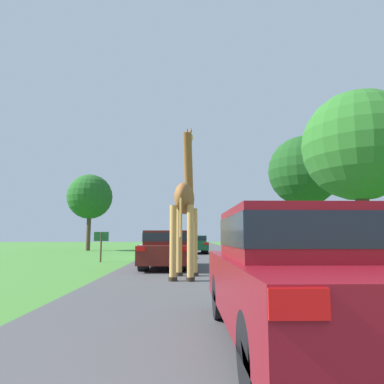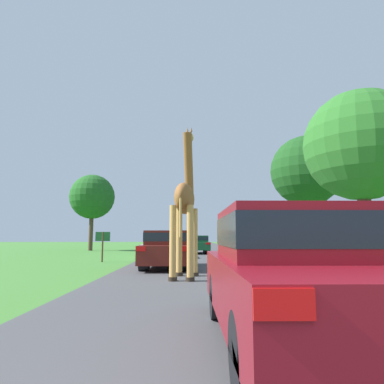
# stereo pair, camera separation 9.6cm
# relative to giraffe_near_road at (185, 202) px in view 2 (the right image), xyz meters

# --- Properties ---
(road) EXTENTS (7.47, 120.00, 0.00)m
(road) POSITION_rel_giraffe_near_road_xyz_m (1.24, 20.01, -2.23)
(road) COLOR #424244
(road) RESTS_ON ground
(giraffe_near_road) EXTENTS (0.87, 2.60, 4.93)m
(giraffe_near_road) POSITION_rel_giraffe_near_road_xyz_m (0.00, 0.00, 0.00)
(giraffe_near_road) COLOR tan
(giraffe_near_road) RESTS_ON ground
(car_lead_maroon) EXTENTS (1.78, 4.26, 1.52)m
(car_lead_maroon) POSITION_rel_giraffe_near_road_xyz_m (1.32, -6.33, -1.43)
(car_lead_maroon) COLOR maroon
(car_lead_maroon) RESTS_ON ground
(car_queue_right) EXTENTS (1.90, 4.02, 1.28)m
(car_queue_right) POSITION_rel_giraffe_near_road_xyz_m (0.66, 14.86, -1.53)
(car_queue_right) COLOR #144C28
(car_queue_right) RESTS_ON ground
(car_queue_left) EXTENTS (1.83, 4.28, 1.43)m
(car_queue_left) POSITION_rel_giraffe_near_road_xyz_m (-0.72, 3.26, -1.48)
(car_queue_left) COLOR #561914
(car_queue_left) RESTS_ON ground
(car_far_ahead) EXTENTS (1.83, 4.48, 1.25)m
(car_far_ahead) POSITION_rel_giraffe_near_road_xyz_m (-1.47, 9.53, -1.55)
(car_far_ahead) COLOR silver
(car_far_ahead) RESTS_ON ground
(car_verge_right) EXTENTS (1.88, 4.80, 1.38)m
(car_verge_right) POSITION_rel_giraffe_near_road_xyz_m (4.10, 1.26, -1.50)
(car_verge_right) COLOR silver
(car_verge_right) RESTS_ON ground
(tree_left_edge) EXTENTS (5.01, 5.01, 7.82)m
(tree_left_edge) POSITION_rel_giraffe_near_road_xyz_m (7.90, 4.71, 3.05)
(tree_left_edge) COLOR #4C3828
(tree_left_edge) RESTS_ON ground
(tree_centre_back) EXTENTS (3.94, 3.94, 6.70)m
(tree_centre_back) POSITION_rel_giraffe_near_road_xyz_m (-8.45, 20.04, 2.48)
(tree_centre_back) COLOR #4C3828
(tree_centre_back) RESTS_ON ground
(tree_right_cluster) EXTENTS (5.86, 5.86, 9.59)m
(tree_right_cluster) POSITION_rel_giraffe_near_road_xyz_m (9.95, 17.67, 4.40)
(tree_right_cluster) COLOR #4C3828
(tree_right_cluster) RESTS_ON ground
(sign_post) EXTENTS (0.70, 0.08, 1.43)m
(sign_post) POSITION_rel_giraffe_near_road_xyz_m (-4.02, 6.37, -1.23)
(sign_post) COLOR #4C3823
(sign_post) RESTS_ON ground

